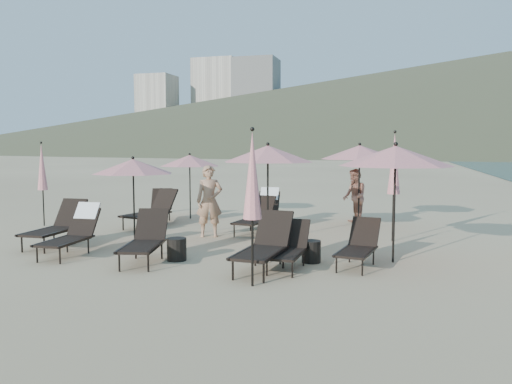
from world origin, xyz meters
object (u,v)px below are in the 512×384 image
(lounger_7, at_px, (159,207))
(lounger_9, at_px, (255,217))
(lounger_1, at_px, (73,231))
(umbrella_open_2, at_px, (395,156))
(lounger_0, at_px, (57,225))
(lounger_8, at_px, (266,208))
(umbrella_open_1, at_px, (268,154))
(beachgoer_b, at_px, (354,197))
(lounger_6, at_px, (152,210))
(beachgoer_a, at_px, (209,201))
(side_table_1, at_px, (311,251))
(umbrella_open_4, at_px, (360,152))
(lounger_4, at_px, (264,245))
(lounger_2, at_px, (145,239))
(umbrella_open_0, at_px, (133,166))
(umbrella_closed_2, at_px, (42,167))
(side_table_0, at_px, (177,249))
(lounger_5, at_px, (359,245))
(umbrella_closed_1, at_px, (394,164))
(umbrella_open_3, at_px, (190,161))
(lounger_3, at_px, (289,247))
(umbrella_closed_0, at_px, (252,176))

(lounger_7, height_order, lounger_9, lounger_7)
(lounger_1, relative_size, umbrella_open_2, 0.72)
(lounger_0, height_order, lounger_8, lounger_8)
(umbrella_open_1, bearing_deg, beachgoer_b, 60.22)
(lounger_6, xyz_separation_m, beachgoer_a, (2.16, -0.99, 0.42))
(side_table_1, bearing_deg, umbrella_open_4, 83.82)
(lounger_8, xyz_separation_m, umbrella_open_2, (3.59, -3.68, 1.60))
(lounger_9, distance_m, umbrella_open_2, 4.67)
(lounger_1, xyz_separation_m, lounger_4, (4.28, -0.21, -0.02))
(lounger_9, height_order, umbrella_open_1, umbrella_open_1)
(lounger_2, relative_size, umbrella_open_1, 0.76)
(lounger_4, height_order, umbrella_open_0, umbrella_open_0)
(beachgoer_a, bearing_deg, umbrella_closed_2, 153.65)
(beachgoer_a, bearing_deg, side_table_0, -105.90)
(lounger_5, height_order, umbrella_closed_2, umbrella_closed_2)
(lounger_5, height_order, umbrella_open_2, umbrella_open_2)
(umbrella_open_2, xyz_separation_m, beachgoer_a, (-4.56, 1.67, -1.20))
(umbrella_closed_1, bearing_deg, lounger_0, -159.82)
(lounger_7, bearing_deg, lounger_4, -65.16)
(lounger_9, height_order, umbrella_closed_2, umbrella_closed_2)
(umbrella_open_3, relative_size, side_table_0, 4.59)
(umbrella_open_0, xyz_separation_m, umbrella_open_1, (2.98, 1.20, 0.29))
(lounger_6, height_order, umbrella_closed_2, umbrella_closed_2)
(lounger_9, bearing_deg, beachgoer_b, 50.74)
(umbrella_open_3, bearing_deg, umbrella_open_2, -35.43)
(lounger_1, bearing_deg, umbrella_open_4, 42.22)
(lounger_3, bearing_deg, side_table_0, -178.00)
(umbrella_open_0, relative_size, umbrella_open_2, 0.87)
(umbrella_closed_0, relative_size, side_table_1, 5.98)
(umbrella_open_1, xyz_separation_m, umbrella_closed_2, (-6.83, 0.38, -0.42))
(umbrella_open_0, relative_size, umbrella_open_1, 0.86)
(umbrella_open_2, height_order, umbrella_open_4, umbrella_open_4)
(umbrella_closed_0, xyz_separation_m, beachgoer_a, (-2.36, 4.10, -0.90))
(lounger_8, bearing_deg, umbrella_open_1, -79.40)
(lounger_0, relative_size, beachgoer_a, 0.99)
(lounger_1, bearing_deg, lounger_6, 89.07)
(lounger_7, xyz_separation_m, umbrella_closed_2, (-2.89, -1.60, 1.24))
(lounger_8, bearing_deg, umbrella_closed_2, -169.76)
(umbrella_open_4, bearing_deg, lounger_0, -142.91)
(lounger_8, relative_size, beachgoer_b, 1.08)
(umbrella_open_0, relative_size, umbrella_closed_1, 0.77)
(umbrella_closed_0, bearing_deg, lounger_2, 156.93)
(beachgoer_b, bearing_deg, side_table_1, -26.33)
(lounger_7, relative_size, umbrella_open_4, 0.75)
(umbrella_open_0, distance_m, umbrella_open_4, 6.45)
(umbrella_open_3, distance_m, umbrella_closed_2, 4.33)
(lounger_5, relative_size, side_table_1, 3.63)
(umbrella_open_1, xyz_separation_m, umbrella_closed_0, (0.79, -4.00, -0.31))
(lounger_0, bearing_deg, umbrella_open_1, 21.53)
(umbrella_open_0, bearing_deg, umbrella_open_1, 22.00)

